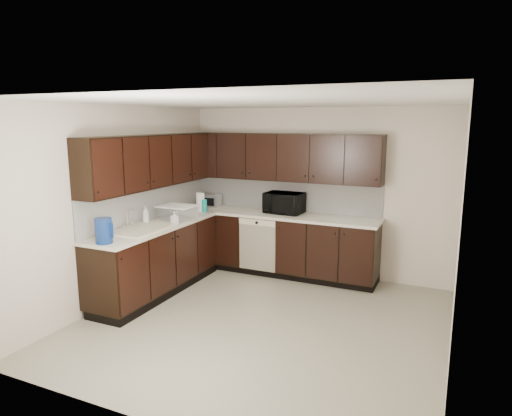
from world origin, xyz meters
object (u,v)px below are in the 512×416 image
(microwave, at_px, (284,203))
(storage_bin, at_px, (177,213))
(toaster_oven, at_px, (211,201))
(sink, at_px, (141,234))
(blue_pitcher, at_px, (104,231))

(microwave, xyz_separation_m, storage_bin, (-1.21, -1.02, -0.06))
(toaster_oven, bearing_deg, sink, -98.14)
(sink, distance_m, microwave, 2.18)
(sink, bearing_deg, blue_pitcher, -87.15)
(storage_bin, xyz_separation_m, blue_pitcher, (-0.02, -1.42, 0.05))
(blue_pitcher, bearing_deg, microwave, 57.10)
(storage_bin, bearing_deg, sink, -94.12)
(toaster_oven, bearing_deg, storage_bin, -95.04)
(sink, relative_size, toaster_oven, 2.68)
(blue_pitcher, bearing_deg, sink, 86.65)
(microwave, relative_size, storage_bin, 1.16)
(toaster_oven, xyz_separation_m, blue_pitcher, (0.04, -2.47, 0.05))
(storage_bin, relative_size, blue_pitcher, 1.67)
(sink, distance_m, blue_pitcher, 0.72)
(sink, height_order, microwave, microwave)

